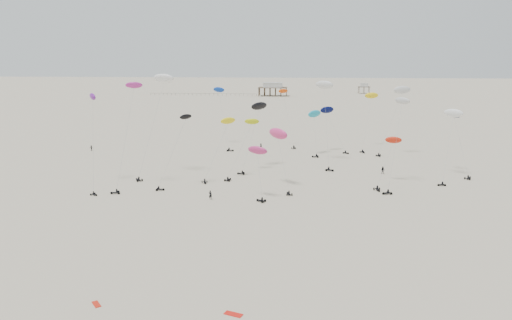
# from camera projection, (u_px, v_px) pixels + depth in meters

# --- Properties ---
(ground_plane) EXTENTS (900.00, 900.00, 0.00)m
(ground_plane) POSITION_uv_depth(u_px,v_px,m) (278.00, 123.00, 220.47)
(ground_plane) COLOR #C0B498
(pavilion_main) EXTENTS (21.00, 13.00, 9.80)m
(pavilion_main) POSITION_uv_depth(u_px,v_px,m) (273.00, 90.00, 366.65)
(pavilion_main) COLOR brown
(pavilion_main) RESTS_ON ground
(pavilion_small) EXTENTS (9.00, 7.00, 8.00)m
(pavilion_small) POSITION_uv_depth(u_px,v_px,m) (364.00, 89.00, 390.22)
(pavilion_small) COLOR brown
(pavilion_small) RESTS_ON ground
(pier_fence) EXTENTS (80.20, 0.20, 1.50)m
(pier_fence) POSITION_uv_depth(u_px,v_px,m) (203.00, 94.00, 371.69)
(pier_fence) COLOR black
(pier_fence) RESTS_ON ground
(rig_0) EXTENTS (7.70, 9.76, 15.55)m
(rig_0) POSITION_uv_depth(u_px,v_px,m) (221.00, 138.00, 119.98)
(rig_0) COLOR black
(rig_0) RESTS_ON ground
(rig_1) EXTENTS (6.46, 8.54, 18.90)m
(rig_1) POSITION_uv_depth(u_px,v_px,m) (288.00, 118.00, 162.26)
(rig_1) COLOR black
(rig_1) RESTS_ON ground
(rig_2) EXTENTS (7.50, 14.18, 21.50)m
(rig_2) POSITION_uv_depth(u_px,v_px,m) (397.00, 133.00, 112.49)
(rig_2) COLOR black
(rig_2) RESTS_ON ground
(rig_3) EXTENTS (7.62, 11.85, 13.64)m
(rig_3) POSITION_uv_depth(u_px,v_px,m) (387.00, 158.00, 115.40)
(rig_3) COLOR black
(rig_3) RESTS_ON ground
(rig_4) EXTENTS (9.59, 7.89, 14.56)m
(rig_4) POSITION_uv_depth(u_px,v_px,m) (330.00, 117.00, 154.78)
(rig_4) COLOR black
(rig_4) RESTS_ON ground
(rig_5) EXTENTS (7.50, 14.93, 17.71)m
(rig_5) POSITION_uv_depth(u_px,v_px,m) (244.00, 141.00, 125.88)
(rig_5) COLOR black
(rig_5) RESTS_ON ground
(rig_6) EXTENTS (5.80, 17.44, 24.28)m
(rig_6) POSITION_uv_depth(u_px,v_px,m) (325.00, 99.00, 137.63)
(rig_6) COLOR black
(rig_6) RESTS_ON ground
(rig_7) EXTENTS (6.73, 15.02, 22.85)m
(rig_7) POSITION_uv_depth(u_px,v_px,m) (93.00, 120.00, 113.42)
(rig_7) COLOR black
(rig_7) RESTS_ON ground
(rig_8) EXTENTS (9.03, 13.22, 25.89)m
(rig_8) POSITION_uv_depth(u_px,v_px,m) (160.00, 92.00, 123.22)
(rig_8) COLOR black
(rig_8) RESTS_ON ground
(rig_9) EXTENTS (8.27, 14.45, 18.69)m
(rig_9) POSITION_uv_depth(u_px,v_px,m) (452.00, 124.00, 121.62)
(rig_9) COLOR black
(rig_9) RESTS_ON ground
(rig_10) EXTENTS (5.12, 9.09, 13.59)m
(rig_10) POSITION_uv_depth(u_px,v_px,m) (315.00, 121.00, 149.86)
(rig_10) COLOR black
(rig_10) RESTS_ON ground
(rig_11) EXTENTS (7.60, 8.21, 16.94)m
(rig_11) POSITION_uv_depth(u_px,v_px,m) (174.00, 148.00, 112.56)
(rig_11) COLOR black
(rig_11) RESTS_ON ground
(rig_12) EXTENTS (5.40, 11.47, 24.22)m
(rig_12) POSITION_uv_depth(u_px,v_px,m) (128.00, 120.00, 111.42)
(rig_12) COLOR black
(rig_12) RESTS_ON ground
(rig_13) EXTENTS (7.34, 13.73, 18.78)m
(rig_13) POSITION_uv_depth(u_px,v_px,m) (257.00, 115.00, 131.84)
(rig_13) COLOR black
(rig_13) RESTS_ON ground
(rig_14) EXTENTS (9.07, 17.08, 22.67)m
(rig_14) POSITION_uv_depth(u_px,v_px,m) (222.00, 107.00, 164.25)
(rig_14) COLOR black
(rig_14) RESTS_ON ground
(rig_15) EXTENTS (6.58, 12.80, 14.59)m
(rig_15) POSITION_uv_depth(u_px,v_px,m) (279.00, 139.00, 113.35)
(rig_15) COLOR black
(rig_15) RESTS_ON ground
(rig_16) EXTENTS (10.68, 7.85, 20.91)m
(rig_16) POSITION_uv_depth(u_px,v_px,m) (399.00, 100.00, 149.09)
(rig_16) COLOR black
(rig_16) RESTS_ON ground
(rig_17) EXTENTS (5.08, 6.63, 11.33)m
(rig_17) POSITION_uv_depth(u_px,v_px,m) (258.00, 161.00, 103.89)
(rig_17) COLOR black
(rig_17) RESTS_ON ground
(rig_18) EXTENTS (7.20, 15.99, 20.63)m
(rig_18) POSITION_uv_depth(u_px,v_px,m) (370.00, 107.00, 161.46)
(rig_18) COLOR black
(rig_18) RESTS_ON ground
(rig_19) EXTENTS (4.51, 12.82, 16.34)m
(rig_19) POSITION_uv_depth(u_px,v_px,m) (460.00, 139.00, 125.23)
(rig_19) COLOR black
(rig_19) RESTS_ON ground
(spectator_0) EXTENTS (0.95, 0.78, 2.24)m
(spectator_0) POSITION_uv_depth(u_px,v_px,m) (210.00, 199.00, 104.67)
(spectator_0) COLOR black
(spectator_0) RESTS_ON ground
(spectator_1) EXTENTS (1.25, 1.08, 2.22)m
(spectator_1) POSITION_uv_depth(u_px,v_px,m) (383.00, 174.00, 126.98)
(spectator_1) COLOR black
(spectator_1) RESTS_ON ground
(spectator_2) EXTENTS (1.37, 1.03, 2.06)m
(spectator_2) POSITION_uv_depth(u_px,v_px,m) (91.00, 151.00, 157.66)
(spectator_2) COLOR black
(spectator_2) RESTS_ON ground
(spectator_3) EXTENTS (0.79, 0.60, 1.98)m
(spectator_3) POSITION_uv_depth(u_px,v_px,m) (261.00, 148.00, 161.64)
(spectator_3) COLOR black
(spectator_3) RESTS_ON ground
(grounded_kite_a) EXTENTS (2.38, 1.60, 0.08)m
(grounded_kite_a) POSITION_uv_depth(u_px,v_px,m) (233.00, 314.00, 58.21)
(grounded_kite_a) COLOR red
(grounded_kite_a) RESTS_ON ground
(grounded_kite_b) EXTENTS (1.65, 1.85, 0.07)m
(grounded_kite_b) POSITION_uv_depth(u_px,v_px,m) (96.00, 304.00, 60.56)
(grounded_kite_b) COLOR red
(grounded_kite_b) RESTS_ON ground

